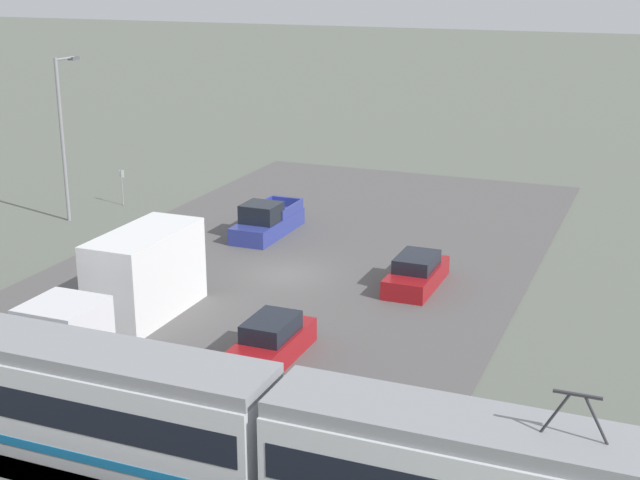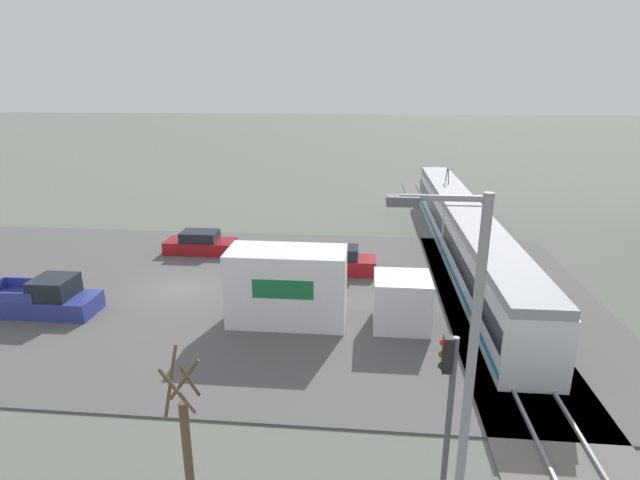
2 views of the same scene
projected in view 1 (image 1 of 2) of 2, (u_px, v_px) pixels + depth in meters
The scene contains 10 objects.
ground_plane at pixel (285, 276), 41.14m from camera, with size 320.00×320.00×0.00m, color #60665B.
road_surface at pixel (285, 275), 41.13m from camera, with size 21.41×44.40×0.08m.
rail_bed at pixel (62, 443), 26.70m from camera, with size 62.71×4.40×0.22m.
light_rail_tram at pixel (272, 440), 23.70m from camera, with size 30.30×2.55×4.45m.
box_truck at pixel (128, 287), 34.87m from camera, with size 2.51×9.28×3.51m.
pickup_truck at pixel (267, 222), 46.92m from camera, with size 1.99×5.31×1.84m.
sedan_car_0 at pixel (416, 273), 39.41m from camera, with size 1.88×4.51×1.46m.
sedan_car_1 at pixel (271, 342), 32.16m from camera, with size 1.76×4.39×1.57m.
street_lamp_mid_block at pixel (64, 129), 48.62m from camera, with size 0.36×1.95×9.01m.
no_parking_sign at pixel (122, 184), 52.79m from camera, with size 0.32×0.08×2.13m.
Camera 1 is at (-16.09, 35.33, 13.83)m, focal length 50.00 mm.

